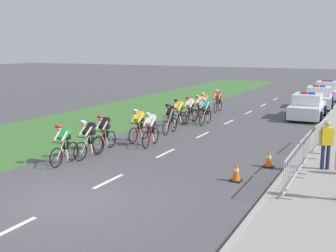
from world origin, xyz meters
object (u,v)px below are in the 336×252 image
(police_car_third, at_px, (327,91))
(traffic_cone_near, at_px, (236,172))
(cyclist_eighth, at_px, (190,109))
(spectator_back, at_px, (326,142))
(cyclist_lead, at_px, (64,143))
(traffic_cone_mid, at_px, (269,159))
(cyclist_sixth, at_px, (170,118))
(cyclist_seventh, at_px, (178,112))
(crowd_barrier_front, at_px, (291,170))
(cyclist_fourth, at_px, (138,124))
(cyclist_ninth, at_px, (205,111))
(cyclist_third, at_px, (104,132))
(police_car_second, at_px, (318,98))
(cyclist_eleventh, at_px, (204,104))
(crowd_barrier_middle, at_px, (305,151))
(cyclist_second, at_px, (89,138))
(cyclist_tenth, at_px, (199,107))
(police_car_nearest, at_px, (307,107))
(cyclist_twelfth, at_px, (218,100))
(cyclist_fifth, at_px, (150,128))
(crowd_barrier_rear, at_px, (320,135))

(police_car_third, bearing_deg, traffic_cone_near, -90.34)
(cyclist_eighth, bearing_deg, spectator_back, -39.86)
(cyclist_lead, bearing_deg, traffic_cone_mid, 23.92)
(cyclist_lead, height_order, cyclist_eighth, same)
(cyclist_sixth, xyz_separation_m, cyclist_eighth, (-0.34, 3.20, 0.00))
(cyclist_seventh, xyz_separation_m, crowd_barrier_front, (7.36, -7.77, -0.14))
(cyclist_fourth, bearing_deg, cyclist_ninth, 77.59)
(cyclist_third, bearing_deg, police_car_second, 70.13)
(cyclist_eleventh, bearing_deg, cyclist_lead, -92.92)
(cyclist_eleventh, xyz_separation_m, crowd_barrier_middle, (7.32, -8.82, -0.14))
(cyclist_fourth, relative_size, traffic_cone_near, 2.69)
(cyclist_sixth, relative_size, police_car_second, 0.38)
(cyclist_second, relative_size, cyclist_sixth, 1.00)
(cyclist_fourth, xyz_separation_m, cyclist_tenth, (0.30, 6.43, 0.00))
(cyclist_ninth, bearing_deg, traffic_cone_near, -62.58)
(cyclist_second, height_order, police_car_second, police_car_second)
(cyclist_eighth, xyz_separation_m, spectator_back, (7.98, -6.66, 0.30))
(cyclist_fourth, bearing_deg, crowd_barrier_front, -26.44)
(cyclist_eleventh, height_order, police_car_nearest, police_car_nearest)
(police_car_nearest, height_order, police_car_third, same)
(cyclist_sixth, relative_size, cyclist_tenth, 1.00)
(cyclist_second, height_order, traffic_cone_near, cyclist_second)
(cyclist_twelfth, xyz_separation_m, traffic_cone_mid, (6.07, -11.35, -0.48))
(cyclist_seventh, relative_size, police_car_third, 0.39)
(cyclist_lead, height_order, traffic_cone_near, cyclist_lead)
(cyclist_third, height_order, crowd_barrier_middle, cyclist_third)
(cyclist_eleventh, distance_m, police_car_third, 14.01)
(cyclist_third, relative_size, cyclist_sixth, 1.00)
(cyclist_fifth, distance_m, crowd_barrier_rear, 7.07)
(cyclist_fourth, relative_size, police_car_second, 0.38)
(crowd_barrier_front, bearing_deg, cyclist_ninth, 125.01)
(cyclist_twelfth, height_order, traffic_cone_mid, cyclist_twelfth)
(cyclist_sixth, relative_size, traffic_cone_mid, 2.69)
(crowd_barrier_rear, relative_size, traffic_cone_mid, 3.63)
(police_car_second, relative_size, crowd_barrier_rear, 1.96)
(cyclist_fifth, height_order, police_car_second, police_car_second)
(cyclist_fifth, bearing_deg, traffic_cone_mid, -9.32)
(cyclist_ninth, bearing_deg, cyclist_second, -99.16)
(police_car_second, bearing_deg, police_car_third, 90.02)
(cyclist_fifth, height_order, cyclist_ninth, same)
(police_car_third, relative_size, crowd_barrier_middle, 1.89)
(police_car_nearest, xyz_separation_m, traffic_cone_mid, (0.41, -11.49, -0.37))
(cyclist_eighth, distance_m, traffic_cone_mid, 9.20)
(crowd_barrier_middle, relative_size, crowd_barrier_rear, 1.00)
(crowd_barrier_middle, bearing_deg, crowd_barrier_front, -90.03)
(traffic_cone_mid, bearing_deg, cyclist_ninth, 127.28)
(spectator_back, bearing_deg, cyclist_second, -166.02)
(cyclist_fifth, bearing_deg, traffic_cone_near, -31.65)
(cyclist_eighth, relative_size, cyclist_tenth, 1.00)
(cyclist_twelfth, bearing_deg, cyclist_third, -92.87)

